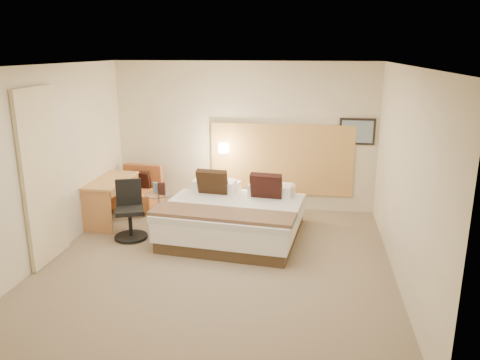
% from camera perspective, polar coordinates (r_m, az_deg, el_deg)
% --- Properties ---
extents(floor, '(4.80, 5.00, 0.02)m').
position_cam_1_polar(floor, '(6.68, -2.77, -10.13)').
color(floor, '#7B6952').
rests_on(floor, ground).
extents(ceiling, '(4.80, 5.00, 0.02)m').
position_cam_1_polar(ceiling, '(6.02, -3.12, 13.88)').
color(ceiling, white).
rests_on(ceiling, floor).
extents(wall_back, '(4.80, 0.02, 2.70)m').
position_cam_1_polar(wall_back, '(8.63, 0.48, 5.34)').
color(wall_back, beige).
rests_on(wall_back, floor).
extents(wall_front, '(4.80, 0.02, 2.70)m').
position_cam_1_polar(wall_front, '(3.92, -10.51, -7.84)').
color(wall_front, beige).
rests_on(wall_front, floor).
extents(wall_left, '(0.02, 5.00, 2.70)m').
position_cam_1_polar(wall_left, '(7.10, -22.35, 1.90)').
color(wall_left, beige).
rests_on(wall_left, floor).
extents(wall_right, '(0.02, 5.00, 2.70)m').
position_cam_1_polar(wall_right, '(6.20, 19.45, 0.31)').
color(wall_right, beige).
rests_on(wall_right, floor).
extents(headboard_panel, '(2.60, 0.04, 1.30)m').
position_cam_1_polar(headboard_panel, '(8.60, 5.06, 2.52)').
color(headboard_panel, '#BB8849').
rests_on(headboard_panel, wall_back).
extents(art_frame, '(0.62, 0.03, 0.47)m').
position_cam_1_polar(art_frame, '(8.52, 14.09, 5.76)').
color(art_frame, black).
rests_on(art_frame, wall_back).
extents(art_canvas, '(0.54, 0.01, 0.39)m').
position_cam_1_polar(art_canvas, '(8.50, 14.10, 5.74)').
color(art_canvas, gray).
rests_on(art_canvas, wall_back).
extents(lamp_arm, '(0.02, 0.12, 0.02)m').
position_cam_1_polar(lamp_arm, '(8.64, -1.91, 3.99)').
color(lamp_arm, white).
rests_on(lamp_arm, wall_back).
extents(lamp_shade, '(0.15, 0.15, 0.15)m').
position_cam_1_polar(lamp_shade, '(8.58, -1.99, 3.91)').
color(lamp_shade, '#F9E7C2').
rests_on(lamp_shade, wall_back).
extents(curtain, '(0.06, 0.90, 2.42)m').
position_cam_1_polar(curtain, '(6.90, -22.93, 0.34)').
color(curtain, beige).
rests_on(curtain, wall_left).
extents(bottle_a, '(0.06, 0.06, 0.19)m').
position_cam_1_polar(bottle_a, '(8.08, -10.38, -0.94)').
color(bottle_a, '#79A9BC').
rests_on(bottle_a, side_table).
extents(bottle_b, '(0.06, 0.06, 0.19)m').
position_cam_1_polar(bottle_b, '(8.05, -10.13, -0.99)').
color(bottle_b, '#7A8CBD').
rests_on(bottle_b, side_table).
extents(menu_folder, '(0.12, 0.05, 0.21)m').
position_cam_1_polar(menu_folder, '(7.98, -9.52, -1.04)').
color(menu_folder, '#391C17').
rests_on(menu_folder, side_table).
extents(bed, '(2.24, 2.20, 1.01)m').
position_cam_1_polar(bed, '(7.47, -0.66, -4.44)').
color(bed, '#433221').
rests_on(bed, floor).
extents(lounge_chair, '(0.82, 0.73, 0.81)m').
position_cam_1_polar(lounge_chair, '(8.90, -12.21, -1.52)').
color(lounge_chair, tan).
rests_on(lounge_chair, floor).
extents(side_table, '(0.48, 0.48, 0.53)m').
position_cam_1_polar(side_table, '(8.11, -9.84, -3.28)').
color(side_table, silver).
rests_on(side_table, floor).
extents(desk, '(0.58, 1.22, 0.76)m').
position_cam_1_polar(desk, '(8.31, -15.32, -0.98)').
color(desk, tan).
rests_on(desk, floor).
extents(desk_chair, '(0.67, 0.67, 0.92)m').
position_cam_1_polar(desk_chair, '(7.58, -13.27, -4.16)').
color(desk_chair, black).
rests_on(desk_chair, floor).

